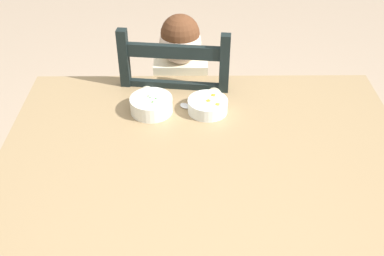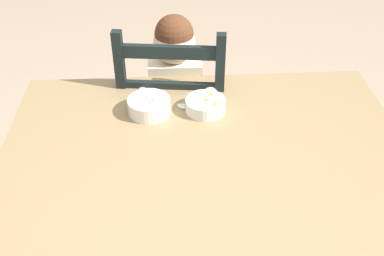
# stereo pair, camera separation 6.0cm
# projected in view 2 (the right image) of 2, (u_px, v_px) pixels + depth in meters

# --- Properties ---
(dining_table) EXTENTS (1.33, 0.98, 0.73)m
(dining_table) POSITION_uv_depth(u_px,v_px,m) (206.00, 175.00, 1.55)
(dining_table) COLOR #957953
(dining_table) RESTS_ON ground
(dining_chair) EXTENTS (0.47, 0.47, 0.96)m
(dining_chair) POSITION_uv_depth(u_px,v_px,m) (175.00, 123.00, 2.08)
(dining_chair) COLOR black
(dining_chair) RESTS_ON ground
(child_figure) EXTENTS (0.32, 0.31, 0.96)m
(child_figure) POSITION_uv_depth(u_px,v_px,m) (176.00, 91.00, 1.97)
(child_figure) COLOR beige
(child_figure) RESTS_ON ground
(bowl_of_peas) EXTENTS (0.15, 0.15, 0.06)m
(bowl_of_peas) POSITION_uv_depth(u_px,v_px,m) (149.00, 106.00, 1.66)
(bowl_of_peas) COLOR white
(bowl_of_peas) RESTS_ON dining_table
(bowl_of_carrots) EXTENTS (0.14, 0.14, 0.05)m
(bowl_of_carrots) POSITION_uv_depth(u_px,v_px,m) (205.00, 105.00, 1.67)
(bowl_of_carrots) COLOR white
(bowl_of_carrots) RESTS_ON dining_table
(spoon) EXTENTS (0.12, 0.11, 0.01)m
(spoon) POSITION_uv_depth(u_px,v_px,m) (187.00, 108.00, 1.69)
(spoon) COLOR silver
(spoon) RESTS_ON dining_table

